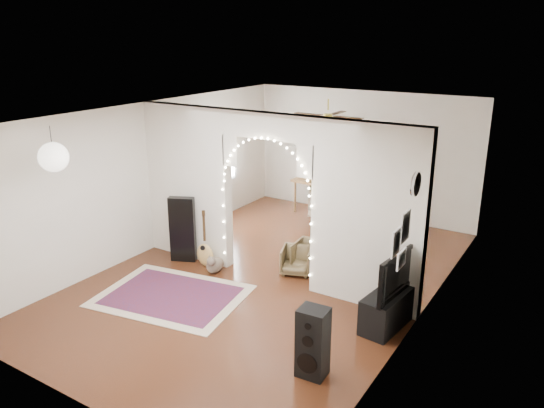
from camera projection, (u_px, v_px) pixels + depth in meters
The scene contains 25 objects.
floor at pixel (269, 276), 8.76m from camera, with size 7.50×7.50×0.00m, color black.
ceiling at pixel (269, 112), 7.92m from camera, with size 5.00×7.50×0.02m, color white.
wall_back at pixel (363, 154), 11.36m from camera, with size 5.00×0.02×2.70m, color silver.
wall_front at pixel (70, 293), 5.32m from camera, with size 5.00×0.02×2.70m, color silver.
wall_left at pixel (153, 177), 9.60m from camera, with size 0.02×7.50×2.70m, color silver.
wall_right at pixel (427, 228), 7.08m from camera, with size 0.02×7.50×2.70m, color silver.
divider_wall at pixel (269, 194), 8.32m from camera, with size 5.00×0.20×2.70m.
fairy_lights at pixel (265, 188), 8.17m from camera, with size 1.64×0.04×1.60m, color #FFEABF, non-canonical shape.
window at pixel (215, 151), 10.99m from camera, with size 0.04×1.20×1.40m, color white.
wall_clock at pixel (416, 184), 6.37m from camera, with size 0.31×0.31×0.03m, color white.
picture_frames at pixel (401, 241), 6.24m from camera, with size 0.02×0.50×0.70m, color white, non-canonical shape.
paper_lantern at pixel (53, 157), 7.09m from camera, with size 0.40×0.40×0.40m, color white.
ceiling_fan at pixel (328, 116), 9.63m from camera, with size 1.10×1.10×0.30m, color #A99738, non-canonical shape.
area_rug at pixel (172, 296), 8.09m from camera, with size 2.14×1.61×0.02m, color maroon.
guitar_case at pixel (183, 229), 9.20m from camera, with size 0.44×0.15×1.16m, color black.
acoustic_guitar at pixel (205, 246), 9.02m from camera, with size 0.37×0.23×0.86m.
tabby_cat at pixel (215, 264), 8.84m from camera, with size 0.33×0.56×0.37m.
floor_speaker at pixel (313, 343), 6.11m from camera, with size 0.35×0.32×0.86m.
media_console at pixel (389, 309), 7.23m from camera, with size 0.40×1.00×0.50m, color black.
tv at pixel (392, 271), 7.05m from camera, with size 1.07×0.14×0.62m, color black.
bookcase at pixel (347, 178), 11.43m from camera, with size 1.66×0.42×1.70m, color #C8B391.
dining_table at pixel (323, 183), 11.67m from camera, with size 1.24×0.86×0.76m.
flower_vase at pixel (323, 175), 11.62m from camera, with size 0.18×0.18×0.19m, color silver.
dining_chair_left at pixel (311, 257), 8.88m from camera, with size 0.55×0.56×0.51m, color brown.
dining_chair_right at pixel (296, 260), 8.81m from camera, with size 0.48×0.50×0.45m, color brown.
Camera 1 is at (4.26, -6.72, 3.84)m, focal length 35.00 mm.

